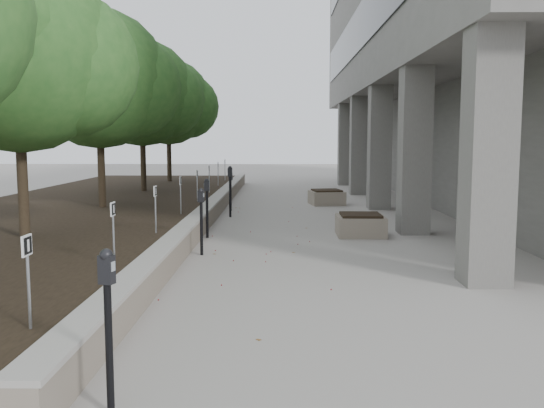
{
  "coord_description": "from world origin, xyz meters",
  "views": [
    {
      "loc": [
        0.16,
        -8.18,
        2.3
      ],
      "look_at": [
        -0.02,
        4.85,
        0.84
      ],
      "focal_mm": 38.68,
      "sensor_mm": 36.0,
      "label": 1
    }
  ],
  "objects_px": {
    "crabapple_tree_4": "(142,116)",
    "parking_meter_3": "(201,222)",
    "crabapple_tree_5": "(168,120)",
    "planter_front": "(360,225)",
    "parking_meter_4": "(230,192)",
    "parking_meter_5": "(231,191)",
    "crabapple_tree_3": "(99,109)",
    "crabapple_tree_2": "(18,95)",
    "parking_meter_1": "(109,332)",
    "planter_back": "(327,197)",
    "parking_meter_2": "(207,208)"
  },
  "relations": [
    {
      "from": "parking_meter_1",
      "to": "crabapple_tree_5",
      "type": "bearing_deg",
      "value": 115.62
    },
    {
      "from": "parking_meter_3",
      "to": "planter_front",
      "type": "height_order",
      "value": "parking_meter_3"
    },
    {
      "from": "crabapple_tree_3",
      "to": "parking_meter_2",
      "type": "distance_m",
      "value": 4.9
    },
    {
      "from": "crabapple_tree_5",
      "to": "parking_meter_5",
      "type": "height_order",
      "value": "crabapple_tree_5"
    },
    {
      "from": "planter_back",
      "to": "parking_meter_3",
      "type": "bearing_deg",
      "value": -109.5
    },
    {
      "from": "crabapple_tree_5",
      "to": "parking_meter_5",
      "type": "bearing_deg",
      "value": -66.12
    },
    {
      "from": "parking_meter_1",
      "to": "parking_meter_4",
      "type": "distance_m",
      "value": 12.4
    },
    {
      "from": "crabapple_tree_4",
      "to": "planter_back",
      "type": "relative_size",
      "value": 4.84
    },
    {
      "from": "parking_meter_1",
      "to": "parking_meter_2",
      "type": "relative_size",
      "value": 1.02
    },
    {
      "from": "parking_meter_4",
      "to": "parking_meter_5",
      "type": "height_order",
      "value": "parking_meter_4"
    },
    {
      "from": "crabapple_tree_3",
      "to": "planter_back",
      "type": "height_order",
      "value": "crabapple_tree_3"
    },
    {
      "from": "parking_meter_5",
      "to": "parking_meter_1",
      "type": "bearing_deg",
      "value": -72.57
    },
    {
      "from": "parking_meter_2",
      "to": "crabapple_tree_2",
      "type": "bearing_deg",
      "value": -146.93
    },
    {
      "from": "parking_meter_4",
      "to": "crabapple_tree_4",
      "type": "bearing_deg",
      "value": 136.9
    },
    {
      "from": "crabapple_tree_3",
      "to": "parking_meter_5",
      "type": "distance_m",
      "value": 4.81
    },
    {
      "from": "crabapple_tree_3",
      "to": "planter_back",
      "type": "xyz_separation_m",
      "value": [
        6.6,
        4.26,
        -2.86
      ]
    },
    {
      "from": "parking_meter_4",
      "to": "parking_meter_3",
      "type": "bearing_deg",
      "value": -84.54
    },
    {
      "from": "crabapple_tree_2",
      "to": "parking_meter_1",
      "type": "bearing_deg",
      "value": -61.42
    },
    {
      "from": "crabapple_tree_2",
      "to": "crabapple_tree_5",
      "type": "bearing_deg",
      "value": 90.0
    },
    {
      "from": "parking_meter_2",
      "to": "parking_meter_5",
      "type": "relative_size",
      "value": 1.1
    },
    {
      "from": "crabapple_tree_5",
      "to": "parking_meter_1",
      "type": "bearing_deg",
      "value": -80.65
    },
    {
      "from": "parking_meter_5",
      "to": "planter_back",
      "type": "bearing_deg",
      "value": 47.87
    },
    {
      "from": "crabapple_tree_2",
      "to": "parking_meter_2",
      "type": "relative_size",
      "value": 3.93
    },
    {
      "from": "crabapple_tree_5",
      "to": "crabapple_tree_2",
      "type": "bearing_deg",
      "value": -90.0
    },
    {
      "from": "crabapple_tree_4",
      "to": "parking_meter_3",
      "type": "distance_m",
      "value": 10.62
    },
    {
      "from": "parking_meter_2",
      "to": "planter_front",
      "type": "height_order",
      "value": "parking_meter_2"
    },
    {
      "from": "parking_meter_3",
      "to": "crabapple_tree_3",
      "type": "bearing_deg",
      "value": 141.88
    },
    {
      "from": "parking_meter_2",
      "to": "parking_meter_3",
      "type": "relative_size",
      "value": 1.04
    },
    {
      "from": "planter_front",
      "to": "planter_back",
      "type": "relative_size",
      "value": 1.0
    },
    {
      "from": "parking_meter_2",
      "to": "parking_meter_5",
      "type": "bearing_deg",
      "value": 86.87
    },
    {
      "from": "crabapple_tree_3",
      "to": "parking_meter_3",
      "type": "relative_size",
      "value": 4.07
    },
    {
      "from": "crabapple_tree_5",
      "to": "planter_back",
      "type": "xyz_separation_m",
      "value": [
        6.6,
        -5.74,
        -2.86
      ]
    },
    {
      "from": "crabapple_tree_3",
      "to": "parking_meter_3",
      "type": "distance_m",
      "value": 6.34
    },
    {
      "from": "crabapple_tree_5",
      "to": "parking_meter_2",
      "type": "distance_m",
      "value": 13.37
    },
    {
      "from": "parking_meter_2",
      "to": "planter_front",
      "type": "distance_m",
      "value": 3.66
    },
    {
      "from": "crabapple_tree_5",
      "to": "parking_meter_1",
      "type": "height_order",
      "value": "crabapple_tree_5"
    },
    {
      "from": "parking_meter_3",
      "to": "parking_meter_5",
      "type": "relative_size",
      "value": 1.06
    },
    {
      "from": "parking_meter_4",
      "to": "crabapple_tree_3",
      "type": "bearing_deg",
      "value": -159.11
    },
    {
      "from": "parking_meter_5",
      "to": "crabapple_tree_3",
      "type": "bearing_deg",
      "value": -128.69
    },
    {
      "from": "parking_meter_1",
      "to": "planter_back",
      "type": "xyz_separation_m",
      "value": [
        3.06,
        15.76,
        -0.44
      ]
    },
    {
      "from": "crabapple_tree_3",
      "to": "planter_back",
      "type": "distance_m",
      "value": 8.36
    },
    {
      "from": "crabapple_tree_2",
      "to": "planter_back",
      "type": "height_order",
      "value": "crabapple_tree_2"
    },
    {
      "from": "crabapple_tree_4",
      "to": "parking_meter_4",
      "type": "height_order",
      "value": "crabapple_tree_4"
    },
    {
      "from": "parking_meter_5",
      "to": "planter_back",
      "type": "xyz_separation_m",
      "value": [
        3.2,
        1.93,
        -0.37
      ]
    },
    {
      "from": "crabapple_tree_5",
      "to": "parking_meter_5",
      "type": "distance_m",
      "value": 8.75
    },
    {
      "from": "parking_meter_3",
      "to": "parking_meter_5",
      "type": "distance_m",
      "value": 7.08
    },
    {
      "from": "parking_meter_3",
      "to": "planter_back",
      "type": "relative_size",
      "value": 1.19
    },
    {
      "from": "parking_meter_1",
      "to": "planter_back",
      "type": "distance_m",
      "value": 16.06
    },
    {
      "from": "crabapple_tree_5",
      "to": "planter_front",
      "type": "bearing_deg",
      "value": -60.85
    },
    {
      "from": "crabapple_tree_3",
      "to": "parking_meter_4",
      "type": "distance_m",
      "value": 4.32
    }
  ]
}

